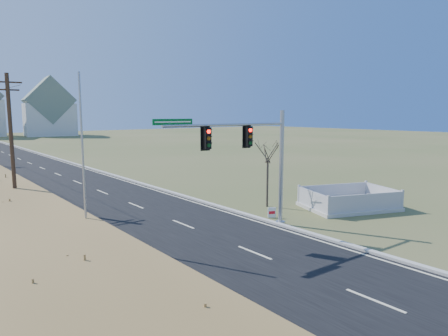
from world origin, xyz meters
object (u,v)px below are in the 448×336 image
Objects in this scene: fence_enclosure at (348,204)px; flagpole at (84,177)px; traffic_signal_mast at (257,156)px; open_sign at (272,212)px; bare_tree at (268,151)px.

flagpole is at bearing -171.81° from fence_enclosure.
fence_enclosure is 17.17m from flagpole.
traffic_signal_mast is 0.99× the size of flagpole.
open_sign is at bearing 29.15° from traffic_signal_mast.
traffic_signal_mast is at bearing -128.08° from open_sign.
flagpole is (-8.14, 3.44, -0.77)m from traffic_signal_mast.
fence_enclosure is at bearing 11.43° from open_sign.
flagpole is at bearing -166.43° from open_sign.
open_sign is at bearing -173.19° from fence_enclosure.
open_sign is 0.08× the size of flagpole.
traffic_signal_mast is 8.87m from flagpole.
traffic_signal_mast is 5.59m from bare_tree.
open_sign is 0.13× the size of bare_tree.
fence_enclosure is at bearing -12.37° from flagpole.
fence_enclosure is 1.43× the size of bare_tree.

